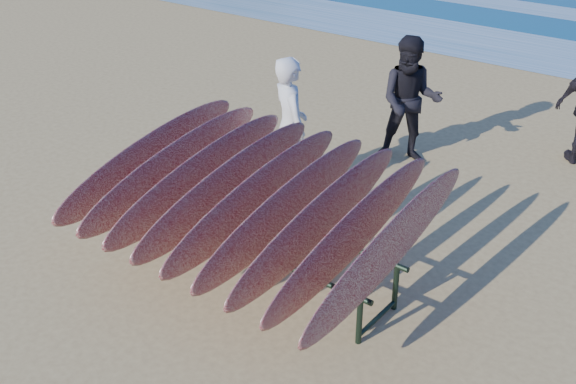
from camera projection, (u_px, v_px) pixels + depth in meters
name	position (u px, v px, depth m)	size (l,w,h in m)	color
ground	(241.00, 308.00, 7.12)	(120.00, 120.00, 0.00)	tan
foam_near	(560.00, 56.00, 14.26)	(160.00, 160.00, 0.00)	white
surfboard_rack	(256.00, 199.00, 7.26)	(3.26, 2.91, 1.40)	black
person_white	(290.00, 127.00, 8.86)	(0.65, 0.43, 1.78)	silver
person_dark_a	(410.00, 101.00, 9.68)	(0.85, 0.67, 1.76)	black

